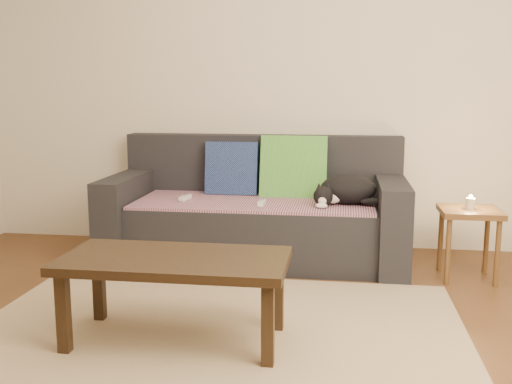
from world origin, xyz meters
TOP-DOWN VIEW (x-y plane):
  - ground at (0.00, 0.00)m, footprint 4.50×4.50m
  - back_wall at (0.00, 2.00)m, footprint 4.50×0.04m
  - sofa at (0.00, 1.57)m, footprint 2.10×0.94m
  - throw_blanket at (0.00, 1.48)m, footprint 1.66×0.74m
  - cushion_navy at (-0.21, 1.74)m, footprint 0.39×0.16m
  - cushion_green at (0.25, 1.74)m, footprint 0.49×0.25m
  - cat at (0.64, 1.44)m, footprint 0.46×0.35m
  - wii_remote_a at (-0.49, 1.44)m, footprint 0.06×0.15m
  - wii_remote_b at (0.07, 1.32)m, footprint 0.04×0.15m
  - side_table at (1.42, 1.28)m, footprint 0.37×0.37m
  - candle at (1.42, 1.28)m, footprint 0.06×0.06m
  - rug at (0.00, 0.15)m, footprint 2.50×1.80m
  - coffee_table at (-0.17, 0.04)m, footprint 1.08×0.54m

SIDE VIEW (x-z plane):
  - ground at x=0.00m, z-range 0.00..0.00m
  - rug at x=0.00m, z-range 0.00..0.01m
  - sofa at x=0.00m, z-range -0.13..0.74m
  - coffee_table at x=-0.17m, z-range 0.16..0.59m
  - side_table at x=1.42m, z-range 0.15..0.61m
  - throw_blanket at x=0.00m, z-range 0.42..0.44m
  - wii_remote_a at x=-0.49m, z-range 0.44..0.47m
  - wii_remote_b at x=0.07m, z-range 0.44..0.47m
  - candle at x=1.42m, z-range 0.45..0.54m
  - cat at x=0.64m, z-range 0.44..0.64m
  - cushion_navy at x=-0.21m, z-range 0.43..0.83m
  - cushion_green at x=0.25m, z-range 0.38..0.88m
  - back_wall at x=0.00m, z-range 0.00..2.60m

